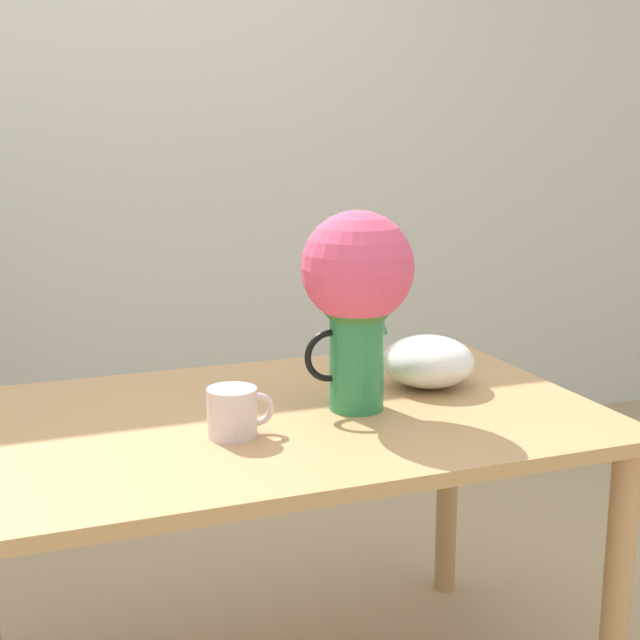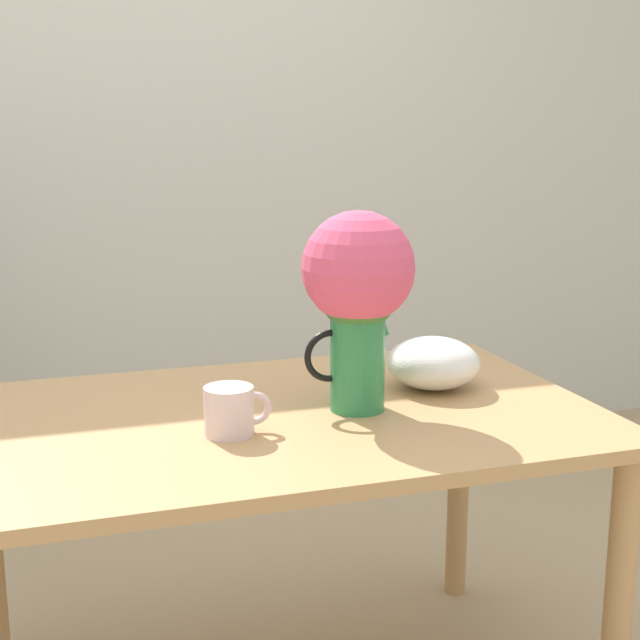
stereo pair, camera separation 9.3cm
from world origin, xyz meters
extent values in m
cube|color=silver|center=(0.00, 1.81, 1.30)|extent=(8.00, 0.05, 2.60)
cube|color=tan|center=(0.11, 0.13, 0.71)|extent=(1.38, 0.85, 0.03)
cylinder|color=tan|center=(0.74, -0.23, 0.35)|extent=(0.06, 0.06, 0.70)
cylinder|color=tan|center=(0.74, 0.50, 0.35)|extent=(0.06, 0.06, 0.70)
cylinder|color=#2D844C|center=(0.28, 0.10, 0.84)|extent=(0.12, 0.12, 0.23)
cone|color=#2D844C|center=(0.33, 0.10, 0.92)|extent=(0.04, 0.04, 0.06)
torus|color=black|center=(0.22, 0.10, 0.85)|extent=(0.11, 0.01, 0.11)
sphere|color=#3D7033|center=(0.28, 0.10, 1.00)|extent=(0.18, 0.18, 0.18)
sphere|color=#DB4C70|center=(0.28, 0.10, 1.04)|extent=(0.24, 0.24, 0.24)
cylinder|color=silver|center=(-0.02, 0.03, 0.77)|extent=(0.10, 0.10, 0.10)
torus|color=silver|center=(0.04, 0.03, 0.77)|extent=(0.07, 0.01, 0.07)
ellipsoid|color=white|center=(0.51, 0.20, 0.79)|extent=(0.22, 0.22, 0.12)
camera|label=1|loc=(-0.45, -1.60, 1.33)|focal=50.00mm
camera|label=2|loc=(-0.36, -1.64, 1.33)|focal=50.00mm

